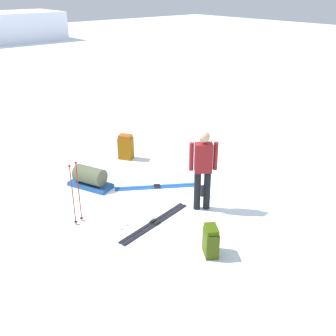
% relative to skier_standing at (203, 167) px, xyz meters
% --- Properties ---
extents(ground_plane, '(80.00, 80.00, 0.00)m').
position_rel_skier_standing_xyz_m(ground_plane, '(-0.21, 0.83, -0.95)').
color(ground_plane, white).
extents(skier_standing, '(0.47, 0.38, 1.70)m').
position_rel_skier_standing_xyz_m(skier_standing, '(0.00, 0.00, 0.00)').
color(skier_standing, black).
rests_on(skier_standing, ground_plane).
extents(ski_pair_near, '(1.70, 1.20, 0.05)m').
position_rel_skier_standing_xyz_m(ski_pair_near, '(-0.10, 1.33, -0.94)').
color(ski_pair_near, '#1C50A5').
rests_on(ski_pair_near, ground_plane).
extents(ski_pair_far, '(1.84, 0.48, 0.05)m').
position_rel_skier_standing_xyz_m(ski_pair_far, '(-1.10, 0.19, -0.94)').
color(ski_pair_far, black).
rests_on(ski_pair_far, ground_plane).
extents(backpack_large_dark, '(0.38, 0.42, 0.55)m').
position_rel_skier_standing_xyz_m(backpack_large_dark, '(-0.98, -1.19, -0.69)').
color(backpack_large_dark, '#3E4E0F').
rests_on(backpack_large_dark, ground_plane).
extents(backpack_bright, '(0.41, 0.44, 0.67)m').
position_rel_skier_standing_xyz_m(backpack_bright, '(0.32, 3.16, -0.63)').
color(backpack_bright, '#8F520A').
rests_on(backpack_bright, ground_plane).
extents(ski_poles_planted_near, '(0.22, 0.12, 1.28)m').
position_rel_skier_standing_xyz_m(ski_poles_planted_near, '(-2.21, 1.18, -0.24)').
color(ski_poles_planted_near, maroon).
rests_on(ski_poles_planted_near, ground_plane).
extents(gear_sled, '(0.79, 1.11, 0.49)m').
position_rel_skier_standing_xyz_m(gear_sled, '(-1.24, 2.36, -0.73)').
color(gear_sled, '#1B498C').
rests_on(gear_sled, ground_plane).
extents(thermos_bottle, '(0.07, 0.07, 0.26)m').
position_rel_skier_standing_xyz_m(thermos_bottle, '(0.38, 0.36, -0.82)').
color(thermos_bottle, black).
rests_on(thermos_bottle, ground_plane).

